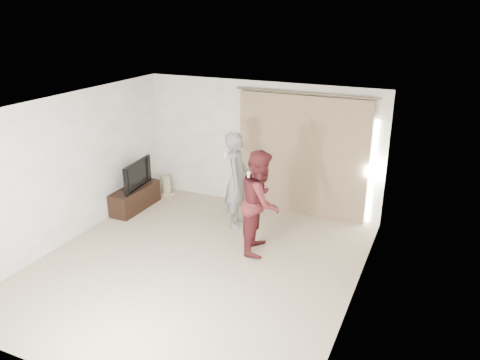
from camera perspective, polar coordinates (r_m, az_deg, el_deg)
name	(u,v)px	position (r m, az deg, el deg)	size (l,w,h in m)	color
floor	(196,265)	(7.79, -5.33, -10.28)	(5.50, 5.50, 0.00)	tan
wall_back	(261,145)	(9.56, 2.52, 4.24)	(5.00, 0.04, 2.60)	white
wall_left	(69,169)	(8.67, -20.18, 1.24)	(0.04, 5.50, 2.60)	white
ceiling	(191,107)	(6.84, -6.05, 8.78)	(5.00, 5.50, 0.01)	silver
curtain	(302,156)	(9.24, 7.62, 2.87)	(2.80, 0.11, 2.46)	tan
tv_console	(135,198)	(9.92, -12.65, -2.15)	(0.42, 1.23, 0.47)	black
tv	(133,174)	(9.74, -12.89, 0.68)	(0.99, 0.13, 0.57)	black
scratching_post	(167,187)	(10.55, -8.93, -0.80)	(0.34, 0.34, 0.45)	tan
person_man	(237,180)	(8.73, -0.37, 0.01)	(0.59, 0.76, 1.84)	slate
person_woman	(261,202)	(7.84, 2.55, -2.66)	(0.84, 0.99, 1.79)	#561B20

